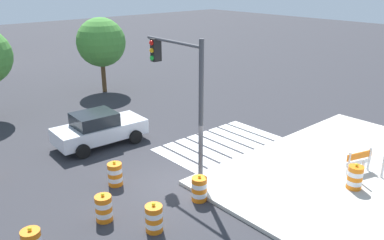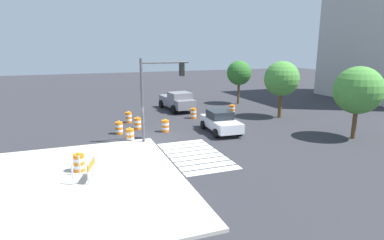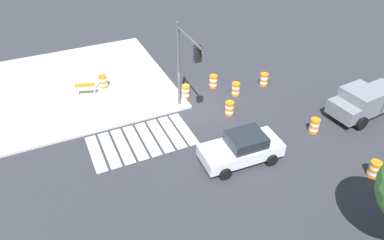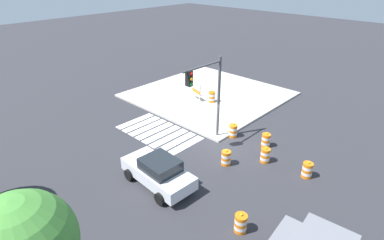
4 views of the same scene
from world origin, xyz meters
name	(u,v)px [view 4 (image 4 of 4)]	position (x,y,z in m)	size (l,w,h in m)	color
ground_plane	(218,143)	(0.00, 0.00, 0.00)	(120.00, 120.00, 0.00)	#2D2D33
sidewalk_corner	(208,94)	(6.00, -6.00, 0.07)	(12.00, 12.00, 0.15)	#BCB7AD
crosswalk_stripes	(158,133)	(4.00, 1.80, 0.01)	(5.85, 3.20, 0.02)	silver
sports_car	(158,171)	(-0.34, 5.54, 0.81)	(4.39, 2.30, 1.63)	silver
traffic_barrel_near_corner	(233,131)	(-0.17, -1.37, 0.45)	(0.56, 0.56, 1.02)	orange
traffic_barrel_crosswalk_end	(265,155)	(-3.39, -0.22, 0.45)	(0.56, 0.56, 1.02)	orange
traffic_barrel_median_far	(307,170)	(-5.87, -0.52, 0.45)	(0.56, 0.56, 1.02)	orange
traffic_barrel_far_curb	(226,158)	(-1.85, 1.61, 0.45)	(0.56, 0.56, 1.02)	orange
traffic_barrel_lane_center	(241,223)	(-5.47, 5.26, 0.45)	(0.56, 0.56, 1.02)	orange
traffic_barrel_opposite_curb	(266,140)	(-2.49, -1.79, 0.45)	(0.56, 0.56, 1.02)	orange
traffic_barrel_on_sidewalk	(212,97)	(4.59, -4.77, 0.60)	(0.56, 0.56, 1.02)	orange
construction_barricade	(198,93)	(5.85, -4.39, 0.72)	(1.41, 1.11, 1.00)	silver
traffic_light_pole	(207,88)	(0.61, 0.54, 3.91)	(0.47, 3.29, 5.50)	#4C4C51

